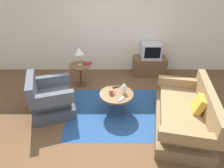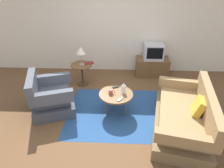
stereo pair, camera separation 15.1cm
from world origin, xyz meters
The scene contains 15 objects.
ground_plane centered at (0.00, 0.00, 0.00)m, with size 16.00×16.00×0.00m, color brown.
back_wall centered at (0.00, 2.22, 1.35)m, with size 9.00×0.12×2.70m, color beige.
area_rug centered at (0.07, 0.09, 0.00)m, with size 2.05×1.77×0.00m, color navy.
armchair centered at (-1.32, 0.11, 0.31)m, with size 1.08×1.10×0.86m.
couch centered at (1.36, -0.36, 0.28)m, with size 1.29×1.96×0.85m.
coffee_table centered at (0.07, 0.09, 0.43)m, with size 0.70×0.70×0.47m.
side_table centered at (-0.85, 1.25, 0.42)m, with size 0.55×0.55×0.57m.
tv_stand centered at (1.07, 1.88, 0.25)m, with size 0.91×0.50×0.51m.
television centered at (1.07, 1.89, 0.72)m, with size 0.53×0.46×0.42m.
table_lamp centered at (-0.83, 1.24, 0.94)m, with size 0.23×0.23×0.47m.
vase centered at (0.22, 0.12, 0.59)m, with size 0.08×0.08×0.24m.
mug centered at (-0.04, 0.08, 0.52)m, with size 0.13×0.08×0.10m.
tv_remote_dark centered at (0.06, 0.33, 0.48)m, with size 0.15×0.10×0.02m.
tv_remote_silver centered at (0.16, -0.12, 0.48)m, with size 0.13×0.15×0.02m.
book centered at (-0.66, 1.33, 0.59)m, with size 0.26×0.21×0.02m.
Camera 2 is at (0.13, -3.17, 2.63)m, focal length 30.64 mm.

